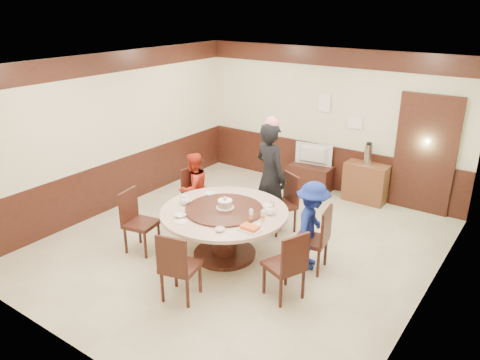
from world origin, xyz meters
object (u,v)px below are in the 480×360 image
Objects in this scene: banquet_table at (224,224)px; person_standing at (270,176)px; person_blue at (312,226)px; tv_stand at (311,177)px; side_cabinet at (366,183)px; birthday_cake at (225,204)px; television at (313,155)px; thermos at (368,154)px; shrimp_platter at (250,228)px; person_red at (194,188)px.

person_standing is at bearing 88.25° from banquet_table.
person_blue is (1.15, -0.74, -0.26)m from person_standing.
side_cabinet reaches higher than tv_stand.
person_standing is 1.40× the size of person_blue.
person_blue reaches higher than banquet_table.
person_standing is 1.19m from birthday_cake.
side_cabinet is (1.13, 0.03, -0.34)m from television.
side_cabinet is at bearing 0.00° from thermos.
shrimp_platter is (0.67, -0.33, -0.06)m from birthday_cake.
birthday_cake reaches higher than shrimp_platter.
person_red is at bearing -129.00° from thermos.
banquet_table is 3.18m from television.
birthday_cake is at bearing 70.06° from person_red.
thermos is at bearing -10.91° from person_blue.
tv_stand is 1.06× the size of side_cabinet.
side_cabinet is 0.57m from thermos.
television is at bearing -63.12° from person_standing.
birthday_cake reaches higher than television.
person_blue is at bearing 168.07° from person_standing.
thermos is (2.08, 2.57, 0.32)m from person_red.
banquet_table is 4.94× the size of thermos.
thermos is (0.94, 3.20, 0.41)m from banquet_table.
banquet_table is 3.36m from thermos.
birthday_cake is 3.15m from television.
person_blue is at bearing -85.04° from side_cabinet.
person_red is at bearing 150.88° from banquet_table.
person_standing is at bearing 41.37° from person_blue.
person_blue is (1.19, 0.48, 0.12)m from banquet_table.
person_blue is at bearing 94.38° from person_red.
person_red is 1.64× the size of television.
person_standing reaches higher than television.
banquet_table is at bearing 85.00° from television.
tv_stand is (-0.17, 3.14, -0.59)m from birthday_cake.
banquet_table is at bearing -86.80° from tv_stand.
side_cabinet is at bearing 73.16° from birthday_cake.
person_red is 0.96× the size of person_blue.
television is (-0.21, 1.96, -0.20)m from person_standing.
tv_stand is (-0.18, 3.17, -0.28)m from banquet_table.
banquet_table is 1.51× the size of person_red.
thermos reaches higher than shrimp_platter.
tv_stand is at bearing 93.20° from banquet_table.
person_blue reaches higher than side_cabinet.
banquet_table reaches higher than tv_stand.
person_red reaches higher than television.
thermos reaches higher than birthday_cake.
person_standing is 2.15× the size of tv_stand.
person_blue is 3.02m from television.
television is (-1.37, 2.69, 0.07)m from person_blue.
shrimp_platter is 3.57m from television.
birthday_cake is at bearing -86.89° from tv_stand.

